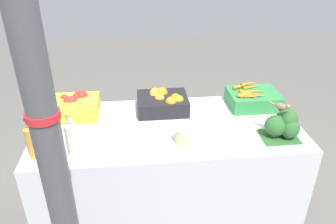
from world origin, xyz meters
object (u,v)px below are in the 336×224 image
Objects in this scene: carrot_crate at (253,98)px; broccoli_pile at (284,124)px; juice_bottle_ruby at (54,137)px; sparrow_bird at (282,106)px; support_pole at (44,121)px; pickle_jar at (183,135)px; juice_bottle_amber at (32,140)px; juice_bottle_cloudy at (72,137)px; orange_crate at (163,102)px; apple_crate at (74,106)px.

broccoli_pile reaches higher than carrot_crate.
carrot_crate is 1.20× the size of juice_bottle_ruby.
support_pole is at bearing -112.60° from sparrow_bird.
juice_bottle_ruby is at bearing -177.90° from broccoli_pile.
juice_bottle_ruby is 0.72m from pickle_jar.
pickle_jar is (-0.56, -0.42, -0.01)m from carrot_crate.
juice_bottle_amber is 2.31× the size of sparrow_bird.
juice_bottle_cloudy is at bearing -0.00° from juice_bottle_amber.
juice_bottle_cloudy is 2.53× the size of pickle_jar.
juice_bottle_cloudy is at bearing -139.57° from orange_crate.
juice_bottle_cloudy is at bearing -158.75° from carrot_crate.
apple_crate is 0.81m from pickle_jar.
apple_crate is at bearing 162.16° from broccoli_pile.
carrot_crate is 0.70m from pickle_jar.
carrot_crate is at bearing 36.56° from pickle_jar.
carrot_crate is at bearing 18.23° from juice_bottle_amber.
broccoli_pile is at bearing 2.26° from juice_bottle_cloudy.
pickle_jar is at bearing -143.44° from carrot_crate.
orange_crate is 1.00× the size of carrot_crate.
pickle_jar is (0.84, 0.04, -0.05)m from juice_bottle_amber.
juice_bottle_cloudy is (-1.19, -0.46, 0.05)m from carrot_crate.
apple_crate is at bearing 95.04° from support_pole.
juice_bottle_amber is at bearing -178.07° from broccoli_pile.
juice_bottle_amber reaches higher than apple_crate.
sparrow_bird is (0.02, -0.41, 0.15)m from carrot_crate.
broccoli_pile is at bearing -30.85° from orange_crate.
orange_crate is 1.52× the size of broccoli_pile.
support_pole is 1.15m from orange_crate.
juice_bottle_amber is at bearing -134.19° from sparrow_bird.
sparrow_bird is at bearing 1.16° from pickle_jar.
juice_bottle_amber is at bearing 180.00° from juice_bottle_cloudy.
orange_crate is at bearing 35.97° from juice_bottle_ruby.
pickle_jar is (0.69, -0.43, -0.01)m from apple_crate.
pickle_jar is (0.08, -0.42, -0.01)m from orange_crate.
juice_bottle_amber is 2.37× the size of pickle_jar.
support_pole is 1.56m from carrot_crate.
juice_bottle_cloudy reaches higher than pickle_jar.
support_pole reaches higher than orange_crate.
sparrow_bird is at bearing 2.23° from juice_bottle_amber.
apple_crate is at bearing 97.73° from juice_bottle_cloudy.
orange_crate is 3.25× the size of sparrow_bird.
orange_crate is 1.20× the size of juice_bottle_ruby.
juice_bottle_ruby is (-0.11, 0.47, -0.37)m from support_pole.
support_pole is 10.80× the size of juice_bottle_amber.
support_pole reaches higher than sparrow_bird.
sparrow_bird is at bearing 169.38° from broccoli_pile.
carrot_crate is 1.52× the size of broccoli_pile.
juice_bottle_ruby reaches higher than pickle_jar.
juice_bottle_amber is 0.21m from juice_bottle_cloudy.
broccoli_pile is 1.34m from juice_bottle_ruby.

